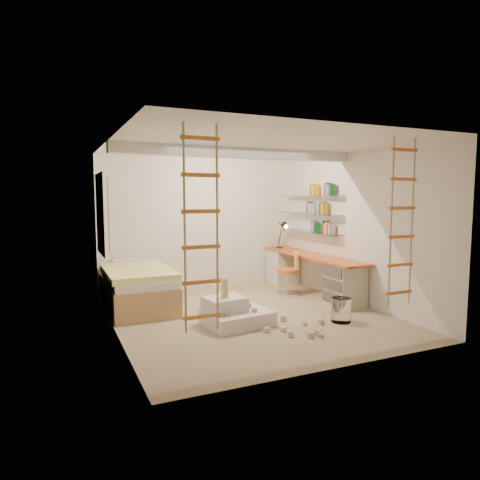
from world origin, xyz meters
name	(u,v)px	position (x,y,z in m)	size (l,w,h in m)	color
floor	(248,315)	(0.00, 0.00, 0.00)	(4.50, 4.50, 0.00)	tan
ceiling_beam	(240,153)	(0.00, 0.30, 2.52)	(4.00, 0.18, 0.16)	white
window_frame	(102,214)	(-1.97, 1.50, 1.55)	(0.06, 1.15, 1.35)	white
window_blind	(104,214)	(-1.93, 1.50, 1.55)	(0.02, 1.00, 1.20)	#4C2D1E
rope_ladder_left	(201,229)	(-1.35, -1.75, 1.52)	(0.41, 0.04, 2.13)	orange
rope_ladder_right	(402,222)	(1.35, -1.75, 1.52)	(0.41, 0.04, 2.13)	orange
waste_bin	(341,310)	(1.10, -0.88, 0.18)	(0.29, 0.29, 0.36)	white
desk	(311,272)	(1.72, 0.86, 0.40)	(0.56, 2.80, 0.75)	#D45418
shelves	(311,214)	(1.87, 1.13, 1.50)	(0.25, 1.80, 0.71)	white
bed	(137,287)	(-1.48, 1.23, 0.33)	(1.02, 2.00, 0.69)	#AD7F51
task_lamp	(284,230)	(1.67, 1.82, 1.14)	(0.14, 0.36, 0.57)	black
swivel_chair	(288,279)	(1.27, 0.92, 0.30)	(0.63, 0.63, 0.80)	#CE6A27
play_platform	(234,314)	(-0.39, -0.36, 0.16)	(1.00, 0.82, 0.40)	silver
toy_blocks	(273,316)	(0.03, -0.75, 0.19)	(1.42, 1.14, 0.67)	#CCB284
books	(311,209)	(1.87, 1.13, 1.59)	(0.14, 0.70, 0.92)	white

